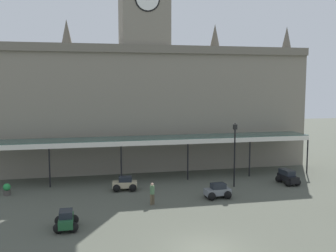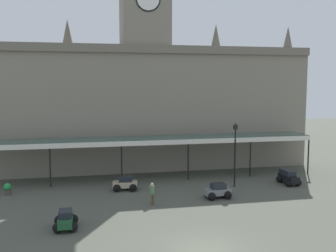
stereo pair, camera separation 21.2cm
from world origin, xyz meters
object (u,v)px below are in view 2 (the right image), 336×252
at_px(car_black_estate, 288,178).
at_px(planter_forecourt_centre, 7,189).
at_px(car_green_sedan, 66,221).
at_px(victorian_lamppost, 235,148).
at_px(car_grey_sedan, 218,192).
at_px(pedestrian_beside_cars, 152,193).
at_px(car_beige_sedan, 125,184).

relative_size(car_black_estate, planter_forecourt_centre, 2.39).
bearing_deg(car_green_sedan, victorian_lamppost, 27.03).
bearing_deg(planter_forecourt_centre, car_grey_sedan, -15.05).
relative_size(car_black_estate, car_green_sedan, 1.11).
height_order(car_black_estate, car_green_sedan, car_black_estate).
bearing_deg(pedestrian_beside_cars, planter_forecourt_centre, 155.76).
bearing_deg(planter_forecourt_centre, car_green_sedan, -59.94).
bearing_deg(pedestrian_beside_cars, car_green_sedan, -149.08).
height_order(car_green_sedan, pedestrian_beside_cars, pedestrian_beside_cars).
bearing_deg(car_grey_sedan, car_green_sedan, -159.75).
distance_m(victorian_lamppost, planter_forecourt_centre, 19.24).
height_order(car_beige_sedan, victorian_lamppost, victorian_lamppost).
xyz_separation_m(car_black_estate, pedestrian_beside_cars, (-12.98, -3.39, 0.34)).
bearing_deg(pedestrian_beside_cars, car_beige_sedan, 109.87).
xyz_separation_m(car_grey_sedan, victorian_lamppost, (2.55, 2.91, 2.95)).
height_order(car_grey_sedan, car_black_estate, car_black_estate).
bearing_deg(car_beige_sedan, victorian_lamppost, -5.29).
bearing_deg(car_black_estate, planter_forecourt_centre, 176.22).
height_order(car_grey_sedan, victorian_lamppost, victorian_lamppost).
height_order(car_beige_sedan, car_green_sedan, same).
distance_m(car_black_estate, victorian_lamppost, 5.86).
xyz_separation_m(car_grey_sedan, car_beige_sedan, (-6.91, 3.79, 0.00)).
bearing_deg(pedestrian_beside_cars, victorian_lamppost, 23.84).
xyz_separation_m(car_grey_sedan, car_green_sedan, (-11.41, -4.21, 0.00)).
bearing_deg(car_beige_sedan, planter_forecourt_centre, 176.27).
xyz_separation_m(car_grey_sedan, planter_forecourt_centre, (-16.40, 4.41, -0.01)).
bearing_deg(car_black_estate, car_beige_sedan, 176.19).
bearing_deg(victorian_lamppost, car_grey_sedan, -131.22).
bearing_deg(pedestrian_beside_cars, car_grey_sedan, 6.12).
xyz_separation_m(victorian_lamppost, planter_forecourt_centre, (-18.95, 1.49, -2.96)).
relative_size(car_beige_sedan, victorian_lamppost, 0.38).
height_order(car_beige_sedan, planter_forecourt_centre, car_beige_sedan).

